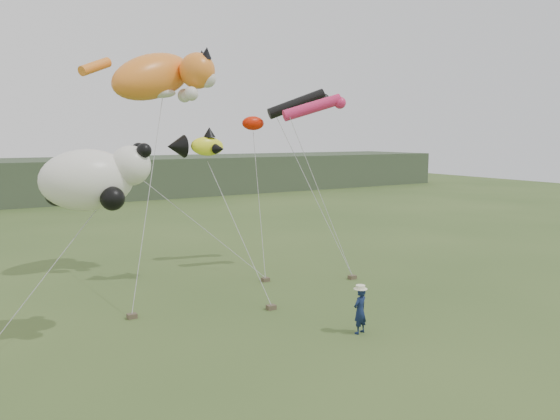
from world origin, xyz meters
The scene contains 9 objects.
ground centered at (0.00, 0.00, 0.00)m, with size 120.00×120.00×0.00m, color #385123.
headland centered at (-3.11, 44.69, 1.92)m, with size 90.00×13.00×4.00m.
festival_attendant centered at (0.59, -0.08, 0.75)m, with size 0.55×0.36×1.50m, color #111E41.
sandbag_anchors centered at (-2.02, 4.84, 0.08)m, with size 15.05×4.03×0.17m.
cat_kite centered at (-2.06, 10.31, 8.91)m, with size 5.59×3.37×2.97m.
fish_kite centered at (-1.50, 8.11, 5.91)m, with size 2.43×1.65×1.27m.
tube_kites centered at (4.29, 8.28, 7.76)m, with size 3.20×3.10×1.63m.
panda_kite centered at (-6.64, 3.68, 5.05)m, with size 3.24×2.10×2.01m.
misc_kites centered at (-0.52, 10.39, 6.15)m, with size 6.87×1.38×2.42m.
Camera 1 is at (-10.43, -13.12, 6.31)m, focal length 35.00 mm.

